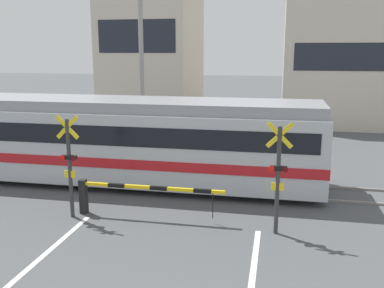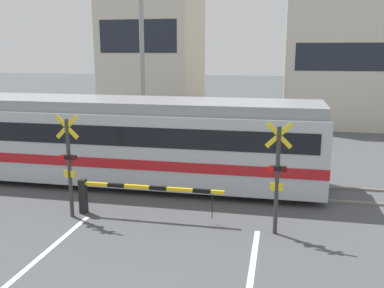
# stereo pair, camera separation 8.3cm
# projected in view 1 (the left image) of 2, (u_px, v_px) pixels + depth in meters

# --- Properties ---
(rail_track_near) EXTENTS (50.00, 0.10, 0.08)m
(rail_track_near) POSITION_uv_depth(u_px,v_px,m) (190.00, 192.00, 14.43)
(rail_track_near) COLOR gray
(rail_track_near) RESTS_ON ground_plane
(rail_track_far) EXTENTS (50.00, 0.10, 0.08)m
(rail_track_far) POSITION_uv_depth(u_px,v_px,m) (198.00, 179.00, 15.80)
(rail_track_far) COLOR gray
(rail_track_far) RESTS_ON ground_plane
(commuter_train) EXTENTS (15.49, 2.98, 3.03)m
(commuter_train) POSITION_uv_depth(u_px,v_px,m) (104.00, 137.00, 15.42)
(commuter_train) COLOR #B7BCC1
(commuter_train) RESTS_ON ground_plane
(crossing_barrier_near) EXTENTS (4.27, 0.20, 1.02)m
(crossing_barrier_near) POSITION_uv_depth(u_px,v_px,m) (122.00, 192.00, 12.25)
(crossing_barrier_near) COLOR black
(crossing_barrier_near) RESTS_ON ground_plane
(crossing_barrier_far) EXTENTS (4.27, 0.20, 1.02)m
(crossing_barrier_far) POSITION_uv_depth(u_px,v_px,m) (243.00, 149.00, 17.58)
(crossing_barrier_far) COLOR black
(crossing_barrier_far) RESTS_ON ground_plane
(crossing_signal_left) EXTENTS (0.68, 0.15, 2.97)m
(crossing_signal_left) POSITION_uv_depth(u_px,v_px,m) (69.00, 162.00, 12.00)
(crossing_signal_left) COLOR #333333
(crossing_signal_left) RESTS_ON ground_plane
(crossing_signal_right) EXTENTS (0.68, 0.15, 2.97)m
(crossing_signal_right) POSITION_uv_depth(u_px,v_px,m) (278.00, 173.00, 10.88)
(crossing_signal_right) COLOR #333333
(crossing_signal_right) RESTS_ON ground_plane
(building_left_of_street) EXTENTS (5.96, 7.23, 10.13)m
(building_left_of_street) POSITION_uv_depth(u_px,v_px,m) (153.00, 45.00, 30.08)
(building_left_of_street) COLOR beige
(building_left_of_street) RESTS_ON ground_plane
(building_right_of_street) EXTENTS (7.06, 7.23, 7.90)m
(building_right_of_street) POSITION_uv_depth(u_px,v_px,m) (339.00, 62.00, 27.88)
(building_right_of_street) COLOR beige
(building_right_of_street) RESTS_ON ground_plane
(utility_pole_streetside) EXTENTS (0.22, 0.22, 7.43)m
(utility_pole_streetside) POSITION_uv_depth(u_px,v_px,m) (142.00, 72.00, 20.33)
(utility_pole_streetside) COLOR gray
(utility_pole_streetside) RESTS_ON ground_plane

